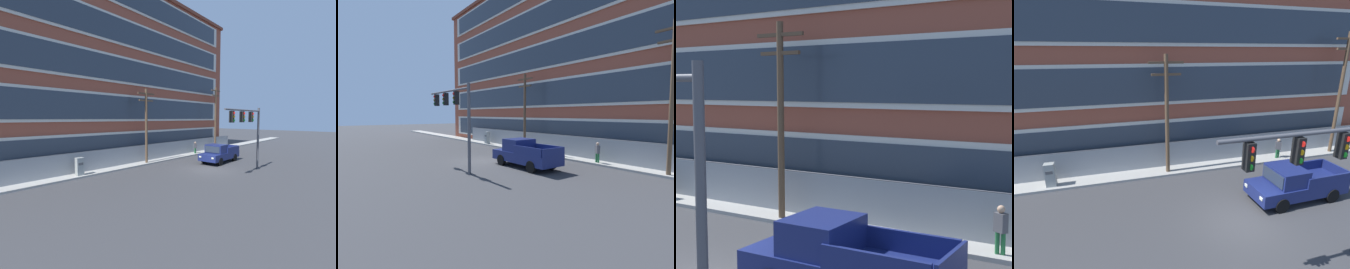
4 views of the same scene
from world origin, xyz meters
TOP-DOWN VIEW (x-y plane):
  - sidewalk_building_side at (0.00, 6.67)m, footprint 80.00×1.99m
  - brick_mill_building at (-3.27, 13.26)m, footprint 37.28×11.79m
  - chain_link_fence at (1.13, 7.06)m, footprint 31.63×0.06m
  - pickup_truck_navy at (3.88, 1.12)m, footprint 5.51×2.25m
  - utility_pole_near_corner at (-2.15, 6.18)m, footprint 2.17×0.26m
  - pedestrian_near_cabinet at (6.42, 6.16)m, footprint 0.47×0.41m

SIDE VIEW (x-z plane):
  - sidewalk_building_side at x=0.00m, z-range 0.00..0.16m
  - pickup_truck_navy at x=3.88m, z-range -0.05..1.94m
  - chain_link_fence at x=1.13m, z-range 0.02..1.93m
  - pedestrian_near_cabinet at x=6.42m, z-range 0.13..1.82m
  - utility_pole_near_corner at x=-2.15m, z-range 0.40..8.19m
  - brick_mill_building at x=-3.27m, z-range 0.01..19.20m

